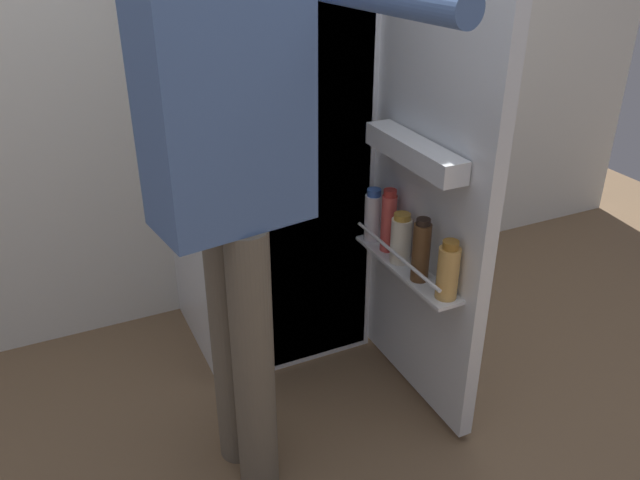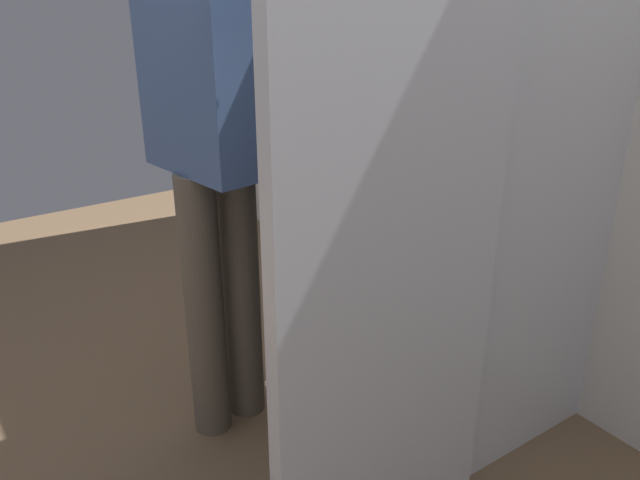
# 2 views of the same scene
# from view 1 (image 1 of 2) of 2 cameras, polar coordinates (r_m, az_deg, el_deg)

# --- Properties ---
(ground_plane) EXTENTS (5.49, 5.49, 0.00)m
(ground_plane) POSITION_cam_1_polar(r_m,az_deg,el_deg) (2.44, 0.42, -14.04)
(ground_plane) COLOR brown
(refrigerator) EXTENTS (0.68, 1.20, 1.79)m
(refrigerator) POSITION_cam_1_polar(r_m,az_deg,el_deg) (2.39, -4.05, 9.88)
(refrigerator) COLOR silver
(refrigerator) RESTS_ON ground_plane
(person) EXTENTS (0.61, 0.68, 1.75)m
(person) POSITION_cam_1_polar(r_m,az_deg,el_deg) (1.66, -7.65, 7.38)
(person) COLOR #665B4C
(person) RESTS_ON ground_plane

